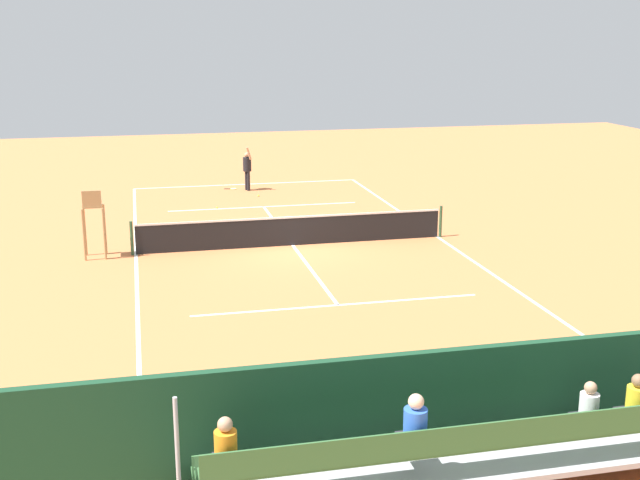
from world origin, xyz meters
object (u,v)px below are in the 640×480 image
Objects in this scene: tennis_ball_far at (259,196)px; equipment_bag at (481,431)px; tennis_net at (293,230)px; bleacher_stand at (501,451)px; tennis_ball_near at (217,208)px; courtside_bench at (585,396)px; umpire_chair at (93,216)px; tennis_racket at (233,189)px; tennis_player at (247,167)px.

equipment_bag is at bearing 91.51° from tennis_ball_far.
bleacher_stand reaches higher than tennis_net.
equipment_bag is 13.64× the size of tennis_ball_near.
courtside_bench is (-2.68, 13.27, 0.06)m from tennis_net.
umpire_chair reaches higher than tennis_net.
equipment_bag is at bearing 93.50° from tennis_racket.
courtside_bench is at bearing 101.42° from tennis_net.
tennis_racket is at bearing -86.50° from equipment_bag.
tennis_player is 3.92m from tennis_ball_near.
tennis_player is (0.25, -24.90, 0.09)m from bleacher_stand.
tennis_net is at bearing -87.11° from equipment_bag.
courtside_bench reaches higher than tennis_racket.
tennis_net is at bearing 89.24° from tennis_ball_far.
tennis_net is at bearing 106.59° from tennis_ball_near.
umpire_chair reaches higher than tennis_ball_near.
tennis_net is 5.72× the size of courtside_bench.
umpire_chair reaches higher than courtside_bench.
equipment_bag is 23.43m from tennis_racket.
tennis_net reaches higher than tennis_racket.
tennis_racket is (0.85, -25.31, -0.92)m from bleacher_stand.
tennis_net reaches higher than equipment_bag.
umpire_chair is (6.29, -15.23, 0.38)m from bleacher_stand.
equipment_bag is at bearing 3.66° from courtside_bench.
bleacher_stand is 21.61m from tennis_ball_near.
bleacher_stand is 24.90m from tennis_player.
courtside_bench is 27.27× the size of tennis_ball_far.
tennis_ball_far is (-0.01, -23.45, -0.90)m from bleacher_stand.
bleacher_stand is 23.47m from tennis_ball_far.
equipment_bag reaches higher than tennis_ball_near.
umpire_chair is 15.02m from equipment_bag.
tennis_net is 5.35× the size of tennis_player.
bleacher_stand is 4.70× the size of tennis_player.
umpire_chair reaches higher than tennis_ball_far.
courtside_bench is at bearing 96.85° from tennis_ball_far.
bleacher_stand is at bearing 95.14° from tennis_ball_near.
tennis_player is at bearing -89.44° from bleacher_stand.
tennis_net is 156.06× the size of tennis_ball_near.
tennis_ball_near is (1.94, -21.50, -0.90)m from bleacher_stand.
tennis_player reaches higher than tennis_net.
umpire_chair is at bearing -67.54° from bleacher_stand.
tennis_ball_near is at bearing 63.57° from tennis_player.
bleacher_stand reaches higher than umpire_chair.
equipment_bag is at bearing 117.32° from umpire_chair.
umpire_chair is (6.20, 0.09, 0.81)m from tennis_net.
courtside_bench is 0.93× the size of tennis_player.
courtside_bench reaches higher than tennis_ball_near.
equipment_bag is 1.54× the size of tennis_racket.
tennis_ball_near is (1.69, 3.40, -0.98)m from tennis_player.
umpire_chair is at bearing 61.61° from tennis_racket.
equipment_bag is 23.01m from tennis_player.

